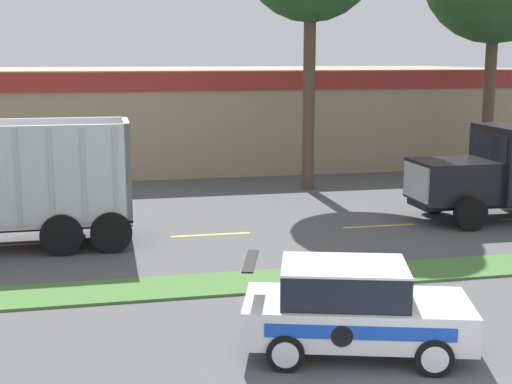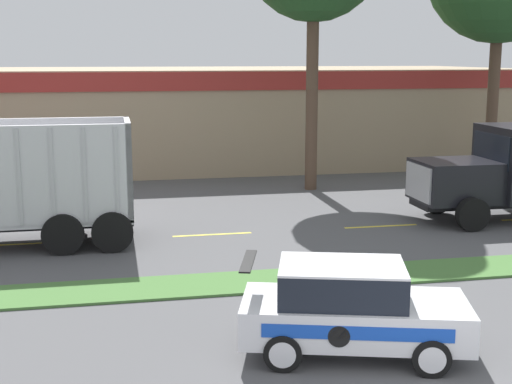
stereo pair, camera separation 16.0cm
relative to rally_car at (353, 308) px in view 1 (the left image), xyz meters
name	(u,v)px [view 1 (the left image)]	position (x,y,z in m)	size (l,w,h in m)	color
grass_verge	(299,279)	(0.20, 4.35, -0.83)	(120.00, 1.66, 0.06)	#477538
centre_line_3	(25,244)	(-6.62, 9.18, -0.86)	(2.40, 0.14, 0.01)	yellow
centre_line_4	(211,235)	(-1.22, 9.18, -0.86)	(2.40, 0.14, 0.01)	yellow
centre_line_5	(379,226)	(4.18, 9.18, -0.86)	(2.40, 0.14, 0.01)	yellow
rally_car	(353,308)	(0.00, 0.00, 0.00)	(4.37, 2.81, 1.71)	white
store_building_backdrop	(150,115)	(-1.97, 25.21, 1.49)	(36.27, 12.10, 4.70)	#9E896B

